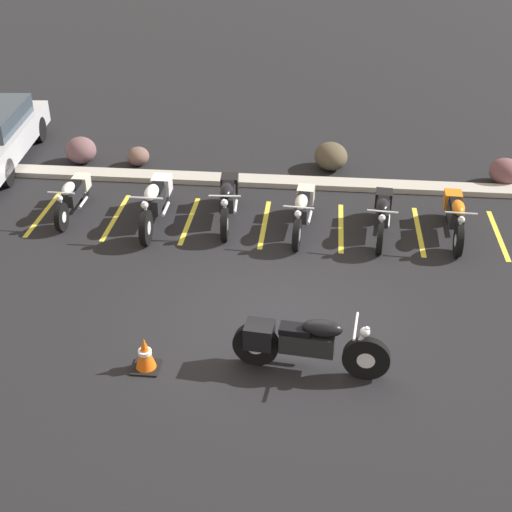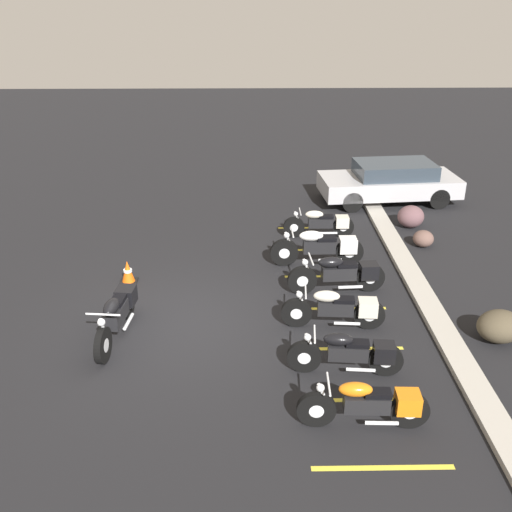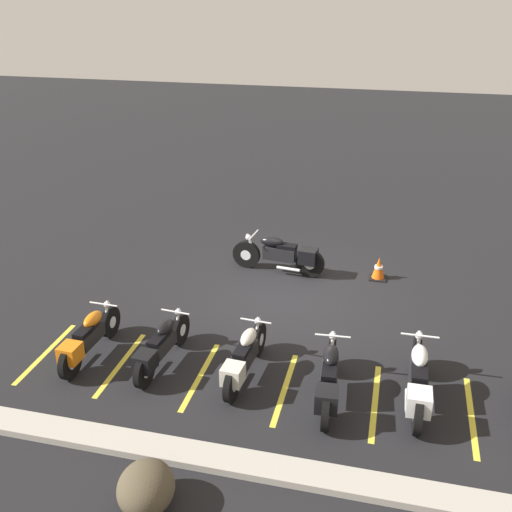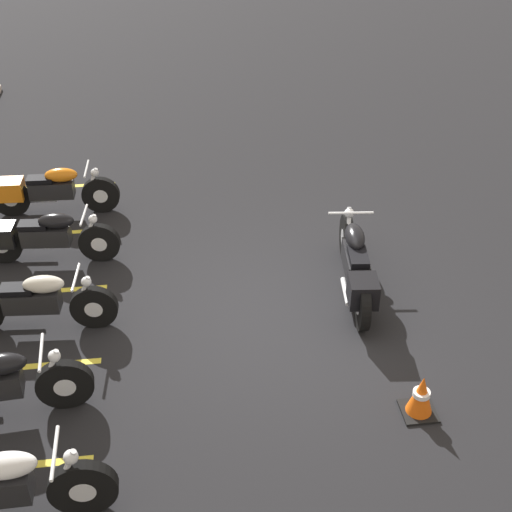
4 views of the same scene
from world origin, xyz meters
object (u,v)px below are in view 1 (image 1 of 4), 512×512
Objects in this scene: parked_bike_5 at (455,214)px; landscape_rock_3 at (505,171)px; landscape_rock_2 at (331,156)px; parked_bike_2 at (228,198)px; parked_bike_1 at (156,200)px; motorcycle_black_featured at (303,343)px; landscape_rock_0 at (81,150)px; landscape_rock_1 at (138,156)px; parked_bike_0 at (74,195)px; traffic_cone at (145,354)px; parked_bike_4 at (382,213)px; parked_bike_3 at (302,209)px.

landscape_rock_3 is at bearing 152.43° from parked_bike_5.
parked_bike_2 is at bearing -126.60° from landscape_rock_2.
motorcycle_black_featured is at bearing 35.00° from parked_bike_1.
landscape_rock_0 is 1.42× the size of landscape_rock_1.
parked_bike_0 is 0.88× the size of parked_bike_2.
traffic_cone is (1.96, -7.49, 0.03)m from landscape_rock_1.
parked_bike_4 is 3.26m from landscape_rock_2.
motorcycle_black_featured is at bearing -59.63° from landscape_rock_1.
parked_bike_2 is 1.57m from parked_bike_3.
landscape_rock_0 is at bearing -126.99° from parked_bike_2.
parked_bike_1 is at bearing 82.81° from parked_bike_0.
parked_bike_2 is at bearing -96.41° from parked_bike_3.
landscape_rock_2 is 8.17m from traffic_cone.
parked_bike_3 is at bearing -35.10° from landscape_rock_1.
parked_bike_0 reaches higher than traffic_cone.
parked_bike_3 is at bearing -149.44° from landscape_rock_3.
parked_bike_0 is 0.93× the size of parked_bike_5.
landscape_rock_1 is at bearing 164.94° from parked_bike_0.
landscape_rock_2 is (6.01, 0.22, 0.00)m from landscape_rock_0.
parked_bike_4 reaches higher than parked_bike_0.
motorcycle_black_featured is 4.22× the size of traffic_cone.
landscape_rock_3 is at bearing 124.82° from parked_bike_3.
motorcycle_black_featured reaches higher than parked_bike_3.
landscape_rock_2 is at bearing 173.50° from landscape_rock_3.
parked_bike_4 is 1.42m from parked_bike_5.
parked_bike_5 reaches higher than parked_bike_0.
parked_bike_4 reaches higher than landscape_rock_1.
traffic_cone is (-2.10, -4.63, -0.18)m from parked_bike_3.
parked_bike_5 is at bearing -50.91° from landscape_rock_2.
parked_bike_0 is 0.92× the size of parked_bike_3.
landscape_rock_3 reaches higher than traffic_cone.
parked_bike_2 reaches higher than landscape_rock_0.
traffic_cone is (-0.57, -4.92, -0.21)m from parked_bike_2.
motorcycle_black_featured is at bearing 16.54° from parked_bike_2.
landscape_rock_3 is (4.48, 2.64, -0.14)m from parked_bike_3.
parked_bike_0 is at bearing -151.81° from landscape_rock_2.
landscape_rock_1 is 0.99× the size of traffic_cone.
parked_bike_1 is (-3.17, 4.43, -0.00)m from motorcycle_black_featured.
motorcycle_black_featured reaches higher than landscape_rock_0.
parked_bike_3 is at bearing -86.25° from parked_bike_5.
landscape_rock_3 is at bearing -1.30° from landscape_rock_0.
parked_bike_1 reaches higher than landscape_rock_1.
parked_bike_3 reaches higher than parked_bike_0.
parked_bike_3 reaches higher than landscape_rock_1.
landscape_rock_3 is 1.32× the size of traffic_cone.
landscape_rock_3 is (3.94, -0.45, -0.02)m from landscape_rock_2.
parked_bike_1 is at bearing -82.79° from parked_bike_2.
landscape_rock_3 is at bearing 104.64° from parked_bike_0.
parked_bike_1 is 4.73m from traffic_cone.
motorcycle_black_featured reaches higher than parked_bike_0.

